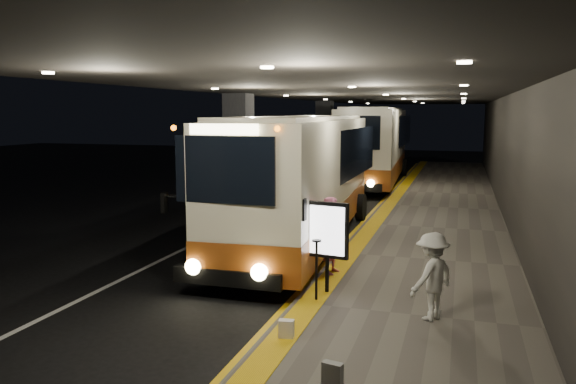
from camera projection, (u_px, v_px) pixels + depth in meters
The scene contains 16 objects.
ground at pixel (236, 259), 14.60m from camera, with size 90.00×90.00×0.00m, color black.
lane_line_white at pixel (243, 220), 19.85m from camera, with size 0.12×50.00×0.01m, color silver.
kerb_stripe_yellow at pixel (359, 227), 18.64m from camera, with size 0.18×50.00×0.01m, color gold.
sidewalk at pixel (433, 230), 17.92m from camera, with size 4.50×50.00×0.15m, color #514C44.
tactile_strip at pixel (374, 224), 18.47m from camera, with size 0.50×50.00×0.01m, color gold.
terminal_wall at pixel (514, 139), 16.85m from camera, with size 0.10×50.00×6.00m, color black.
support_columns at pixel (239, 161), 18.51m from camera, with size 0.80×24.80×4.40m.
canopy at pixel (366, 87), 17.95m from camera, with size 9.00×50.00×0.40m, color black.
coach_main at pixel (303, 184), 16.33m from camera, with size 3.06×11.59×3.58m.
coach_second at pixel (375, 148), 30.03m from camera, with size 3.23×12.58×3.92m.
passenger_boarding at pixel (332, 236), 12.68m from camera, with size 0.64×0.42×1.76m, color #C85D89.
passenger_waiting_white at pixel (432, 276), 9.86m from camera, with size 1.01×0.47×1.56m, color beige.
bag_polka at pixel (332, 375), 7.48m from camera, with size 0.28×0.12×0.34m, color black.
bag_plain at pixel (286, 329), 9.10m from camera, with size 0.24×0.14×0.30m, color silver.
info_sign at pixel (327, 232), 11.27m from camera, with size 0.89×0.25×1.87m.
stanchion_post at pixel (316, 271), 10.88m from camera, with size 0.05×0.05×1.19m, color black.
Camera 1 is at (5.51, -13.17, 3.78)m, focal length 35.00 mm.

